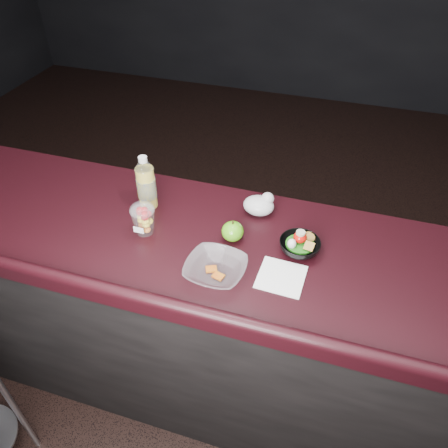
% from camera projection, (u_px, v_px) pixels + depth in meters
% --- Properties ---
extents(ground, '(8.00, 8.00, 0.00)m').
position_uv_depth(ground, '(199.00, 436.00, 2.12)').
color(ground, black).
rests_on(ground, ground).
extents(room_shell, '(8.00, 8.00, 8.00)m').
position_uv_depth(room_shell, '(168.00, 52.00, 0.93)').
color(room_shell, black).
rests_on(room_shell, ground).
extents(counter, '(4.06, 0.71, 1.02)m').
position_uv_depth(counter, '(217.00, 322.00, 2.00)').
color(counter, black).
rests_on(counter, ground).
extents(lemonade_bottle, '(0.08, 0.08, 0.24)m').
position_uv_depth(lemonade_bottle, '(146.00, 186.00, 1.78)').
color(lemonade_bottle, yellow).
rests_on(lemonade_bottle, counter).
extents(fruit_cup, '(0.10, 0.10, 0.14)m').
position_uv_depth(fruit_cup, '(143.00, 218.00, 1.67)').
color(fruit_cup, white).
rests_on(fruit_cup, counter).
extents(green_apple, '(0.08, 0.08, 0.09)m').
position_uv_depth(green_apple, '(233.00, 231.00, 1.65)').
color(green_apple, '#449311').
rests_on(green_apple, counter).
extents(plastic_bag, '(0.13, 0.10, 0.09)m').
position_uv_depth(plastic_bag, '(260.00, 205.00, 1.78)').
color(plastic_bag, silver).
rests_on(plastic_bag, counter).
extents(snack_bowl, '(0.20, 0.20, 0.08)m').
position_uv_depth(snack_bowl, '(299.00, 245.00, 1.61)').
color(snack_bowl, black).
rests_on(snack_bowl, counter).
extents(takeout_bowl, '(0.23, 0.23, 0.05)m').
position_uv_depth(takeout_bowl, '(216.00, 269.00, 1.52)').
color(takeout_bowl, silver).
rests_on(takeout_bowl, counter).
extents(paper_napkin, '(0.17, 0.17, 0.00)m').
position_uv_depth(paper_napkin, '(281.00, 277.00, 1.53)').
color(paper_napkin, white).
rests_on(paper_napkin, counter).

